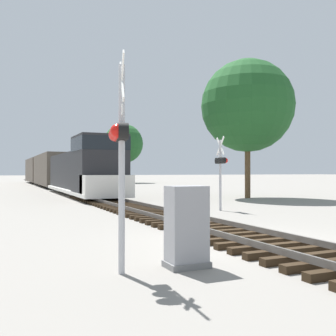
# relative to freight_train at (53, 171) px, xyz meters

# --- Properties ---
(ground_plane) EXTENTS (400.00, 400.00, 0.00)m
(ground_plane) POSITION_rel_freight_train_xyz_m (0.00, -38.97, -1.99)
(ground_plane) COLOR gray
(rail_track_bed) EXTENTS (2.60, 160.00, 0.31)m
(rail_track_bed) POSITION_rel_freight_train_xyz_m (0.00, -38.97, -1.86)
(rail_track_bed) COLOR black
(rail_track_bed) RESTS_ON ground
(freight_train) EXTENTS (3.04, 51.38, 4.22)m
(freight_train) POSITION_rel_freight_train_xyz_m (0.00, 0.00, 0.00)
(freight_train) COLOR #232326
(freight_train) RESTS_ON ground
(crossing_signal_near) EXTENTS (0.50, 1.01, 4.03)m
(crossing_signal_near) POSITION_rel_freight_train_xyz_m (-4.04, -41.05, 0.44)
(crossing_signal_near) COLOR #B7B7BC
(crossing_signal_near) RESTS_ON ground
(crossing_signal_far) EXTENTS (0.44, 1.01, 3.58)m
(crossing_signal_far) POSITION_rel_freight_train_xyz_m (3.84, -31.68, 0.25)
(crossing_signal_far) COLOR #B7B7BC
(crossing_signal_far) RESTS_ON ground
(relay_cabinet) EXTENTS (0.83, 0.58, 1.60)m
(relay_cabinet) POSITION_rel_freight_train_xyz_m (-2.69, -41.10, -1.20)
(relay_cabinet) COLOR slate
(relay_cabinet) RESTS_ON ground
(tree_far_right) EXTENTS (6.61, 6.61, 9.91)m
(tree_far_right) POSITION_rel_freight_train_xyz_m (10.32, -24.68, 4.60)
(tree_far_right) COLOR brown
(tree_far_right) RESTS_ON ground
(tree_deep_background) EXTENTS (6.67, 6.67, 9.98)m
(tree_deep_background) POSITION_rel_freight_train_xyz_m (13.56, 15.73, 4.64)
(tree_deep_background) COLOR brown
(tree_deep_background) RESTS_ON ground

